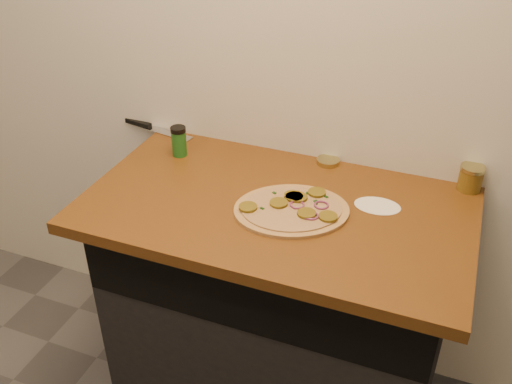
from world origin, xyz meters
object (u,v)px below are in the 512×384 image
at_px(pizza, 292,209).
at_px(spice_shaker, 179,141).
at_px(salsa_jar, 471,178).
at_px(chefs_knife, 152,128).

xyz_separation_m(pizza, spice_shaker, (-0.49, 0.19, 0.05)).
distance_m(pizza, salsa_jar, 0.59).
relative_size(pizza, spice_shaker, 4.20).
height_order(salsa_jar, spice_shaker, spice_shaker).
relative_size(chefs_knife, spice_shaker, 2.88).
xyz_separation_m(pizza, salsa_jar, (0.49, 0.33, 0.03)).
relative_size(chefs_knife, salsa_jar, 3.69).
bearing_deg(chefs_knife, salsa_jar, -0.66).
xyz_separation_m(chefs_knife, salsa_jar, (1.18, -0.01, 0.04)).
bearing_deg(salsa_jar, spice_shaker, -172.26).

